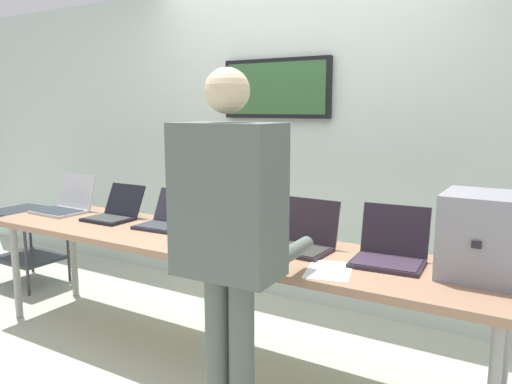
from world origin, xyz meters
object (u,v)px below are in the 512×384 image
Objects in this scene: workbench at (212,247)px; laptop_station_1 at (114,212)px; laptop_station_2 at (169,219)px; storage_cart at (28,235)px; laptop_station_3 at (232,227)px; laptop_station_4 at (301,238)px; laptop_station_5 at (390,250)px; laptop_station_0 at (66,204)px; person at (230,228)px; equipment_box at (482,235)px.

laptop_station_1 reaches higher than workbench.
laptop_station_1 is at bearing -177.04° from laptop_station_2.
laptop_station_2 is (-0.44, 0.12, 0.10)m from workbench.
laptop_station_1 is 0.52× the size of storage_cart.
storage_cart is (-1.70, 0.13, -0.37)m from laptop_station_2.
laptop_station_1 is at bearing -179.02° from laptop_station_3.
laptop_station_3 is at bearing -0.86° from laptop_station_2.
laptop_station_4 is 1.01× the size of laptop_station_5.
laptop_station_4 is 2.71m from storage_cart.
laptop_station_5 is (2.44, 0.01, 0.00)m from laptop_station_0.
person is (0.48, -0.74, 0.21)m from laptop_station_3.
laptop_station_0 reaches higher than workbench.
laptop_station_3 is (1.49, 0.02, -0.00)m from laptop_station_0.
workbench is 9.88× the size of laptop_station_1.
workbench is at bearing -6.27° from laptop_station_1.
laptop_station_5 is (1.93, 0.01, 0.01)m from laptop_station_1.
laptop_station_3 is (0.51, -0.01, 0.01)m from laptop_station_2.
laptop_station_0 reaches higher than laptop_station_1.
laptop_station_1 is 1.29m from storage_cart.
person reaches higher than laptop_station_0.
laptop_station_2 is 0.98× the size of laptop_station_4.
laptop_station_4 reaches higher than laptop_station_1.
workbench is at bearing 131.34° from person.
storage_cart is (-2.14, 0.25, -0.27)m from workbench.
laptop_station_1 is at bearing 173.73° from workbench.
workbench is 0.47m from laptop_station_2.
laptop_station_3 is 0.90m from person.
laptop_station_0 reaches higher than laptop_station_4.
laptop_station_4 is (0.47, -0.02, 0.00)m from laptop_station_3.
laptop_station_3 is (-1.37, 0.01, -0.13)m from equipment_box.
laptop_station_0 is 2.10m from person.
laptop_station_4 is (1.95, -0.00, -0.00)m from laptop_station_0.
person is at bearing -26.33° from laptop_station_1.
storage_cart is at bearing 162.04° from person.
laptop_station_2 is at bearing 179.30° from laptop_station_5.
laptop_station_0 is 0.23× the size of person.
laptop_station_4 is at bearing 9.78° from workbench.
equipment_box reaches higher than storage_cart.
laptop_station_2 reaches higher than workbench.
laptop_station_4 is at bearing -0.32° from laptop_station_1.
laptop_station_0 is 2.44m from laptop_station_5.
laptop_station_4 is (1.44, -0.01, 0.01)m from laptop_station_1.
laptop_station_1 is (-0.91, 0.10, 0.10)m from workbench.
equipment_box is at bearing 1.21° from laptop_station_4.
laptop_station_2 is at bearing 142.93° from person.
equipment_box is at bearing -2.24° from storage_cart.
laptop_station_4 is at bearing -178.79° from equipment_box.
person is (0.55, -0.62, 0.32)m from workbench.
laptop_station_5 is at bearing -0.61° from laptop_station_3.
laptop_station_4 is 0.49m from laptop_station_5.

